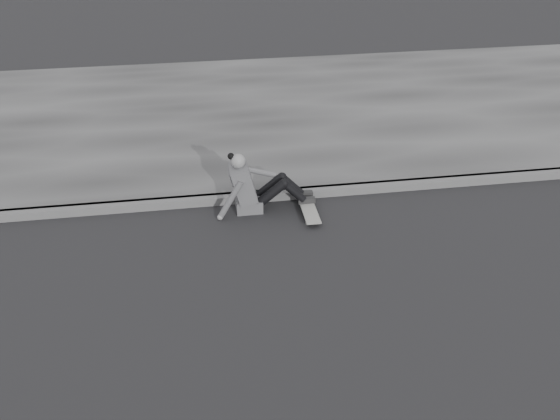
% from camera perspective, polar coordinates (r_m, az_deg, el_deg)
% --- Properties ---
extents(ground, '(80.00, 80.00, 0.00)m').
position_cam_1_polar(ground, '(7.57, 19.52, -7.53)').
color(ground, black).
rests_on(ground, ground).
extents(curb, '(24.00, 0.16, 0.12)m').
position_cam_1_polar(curb, '(9.46, 12.94, 2.37)').
color(curb, '#545454').
rests_on(curb, ground).
extents(sidewalk, '(24.00, 6.00, 0.12)m').
position_cam_1_polar(sidewalk, '(12.04, 8.04, 9.32)').
color(sidewalk, '#3E3E3E').
rests_on(sidewalk, ground).
extents(skateboard, '(0.20, 0.78, 0.09)m').
position_cam_1_polar(skateboard, '(8.58, 2.64, 0.06)').
color(skateboard, gray).
rests_on(skateboard, ground).
extents(seated_woman, '(1.38, 0.46, 0.88)m').
position_cam_1_polar(seated_woman, '(8.55, -2.47, 2.18)').
color(seated_woman, '#4F4F51').
rests_on(seated_woman, ground).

